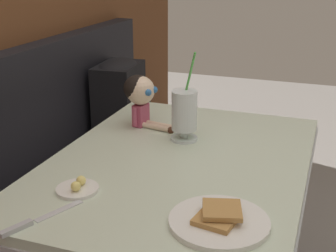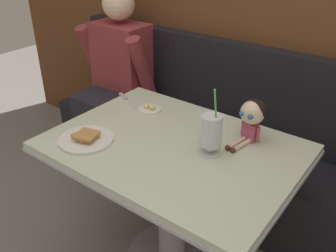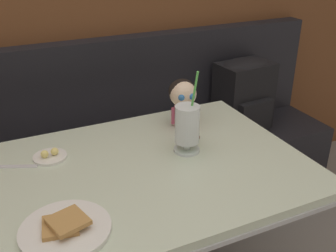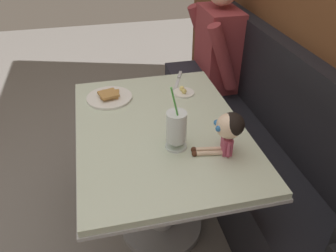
{
  "view_description": "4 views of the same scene",
  "coord_description": "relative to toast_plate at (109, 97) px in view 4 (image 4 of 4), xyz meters",
  "views": [
    {
      "loc": [
        -1.31,
        -0.26,
        1.37
      ],
      "look_at": [
        0.11,
        0.25,
        0.81
      ],
      "focal_mm": 50.29,
      "sensor_mm": 36.0,
      "label": 1
    },
    {
      "loc": [
        0.84,
        -0.97,
        1.62
      ],
      "look_at": [
        -0.01,
        0.16,
        0.84
      ],
      "focal_mm": 39.73,
      "sensor_mm": 36.0,
      "label": 2
    },
    {
      "loc": [
        -0.44,
        -0.92,
        1.48
      ],
      "look_at": [
        0.12,
        0.26,
        0.84
      ],
      "focal_mm": 42.85,
      "sensor_mm": 36.0,
      "label": 3
    },
    {
      "loc": [
        1.34,
        -0.09,
        1.68
      ],
      "look_at": [
        0.1,
        0.2,
        0.81
      ],
      "focal_mm": 36.4,
      "sensor_mm": 36.0,
      "label": 4
    }
  ],
  "objects": [
    {
      "name": "diner_table",
      "position": [
        0.33,
        0.22,
        -0.21
      ],
      "size": [
        1.11,
        0.81,
        0.74
      ],
      "color": "beige",
      "rests_on": "ground"
    },
    {
      "name": "seated_doll",
      "position": [
        0.59,
        0.46,
        0.12
      ],
      "size": [
        0.13,
        0.23,
        0.2
      ],
      "color": "#B74C6B",
      "rests_on": "diner_table"
    },
    {
      "name": "milkshake_glass",
      "position": [
        0.5,
        0.25,
        0.09
      ],
      "size": [
        0.1,
        0.1,
        0.31
      ],
      "color": "silver",
      "rests_on": "diner_table"
    },
    {
      "name": "diner_patron",
      "position": [
        -0.56,
        0.8,
        -0.01
      ],
      "size": [
        0.55,
        0.48,
        0.81
      ],
      "color": "maroon",
      "rests_on": "booth_bench"
    },
    {
      "name": "booth_bench",
      "position": [
        0.33,
        0.84,
        -0.42
      ],
      "size": [
        2.6,
        0.48,
        1.0
      ],
      "color": "black",
      "rests_on": "ground"
    },
    {
      "name": "ground_plane",
      "position": [
        0.33,
        0.04,
        -0.75
      ],
      "size": [
        8.0,
        8.0,
        0.0
      ],
      "primitive_type": "plane",
      "color": "gray"
    },
    {
      "name": "butter_knife",
      "position": [
        -0.16,
        0.44,
        -0.01
      ],
      "size": [
        0.22,
        0.11,
        0.01
      ],
      "color": "silver",
      "rests_on": "diner_table"
    },
    {
      "name": "butter_saucer",
      "position": [
        0.03,
        0.41,
        -0.0
      ],
      "size": [
        0.12,
        0.12,
        0.04
      ],
      "color": "white",
      "rests_on": "diner_table"
    },
    {
      "name": "toast_plate",
      "position": [
        0.0,
        0.0,
        0.0
      ],
      "size": [
        0.25,
        0.25,
        0.04
      ],
      "color": "white",
      "rests_on": "diner_table"
    }
  ]
}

